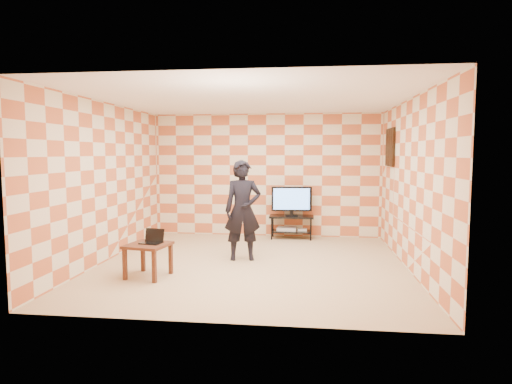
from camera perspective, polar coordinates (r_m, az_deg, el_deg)
floor at (r=7.20m, az=-0.57°, el=-9.59°), size 5.00×5.00×0.00m
wall_back at (r=9.46m, az=1.36°, el=2.25°), size 5.00×0.02×2.70m
wall_front at (r=4.52m, az=-4.63°, el=-1.03°), size 5.00×0.02×2.70m
wall_left at (r=7.71m, az=-19.35°, el=1.28°), size 0.02×5.00×2.70m
wall_right at (r=7.11m, az=19.85°, el=0.95°), size 0.02×5.00×2.70m
ceiling at (r=7.01m, az=-0.59°, el=12.26°), size 5.00×5.00×0.02m
wall_art at (r=8.60m, az=17.44°, el=5.71°), size 0.04×0.72×0.72m
tv_stand at (r=9.24m, az=4.75°, el=-3.99°), size 0.94×0.42×0.50m
tv at (r=9.17m, az=4.77°, el=-1.01°), size 0.86×0.19×0.63m
dvd_player at (r=9.31m, az=4.13°, el=-4.90°), size 0.43×0.32×0.07m
game_console at (r=9.29m, az=6.20°, el=-5.02°), size 0.20×0.14×0.04m
side_table at (r=6.59m, az=-14.19°, el=-7.46°), size 0.67×0.67×0.50m
laptop at (r=6.61m, az=-13.63°, el=-6.20°), size 0.35×0.29×0.21m
person at (r=7.35m, az=-1.78°, el=-2.45°), size 0.70×0.53×1.72m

